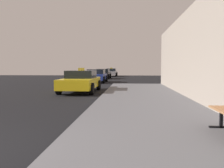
{
  "coord_description": "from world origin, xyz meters",
  "views": [
    {
      "loc": [
        3.32,
        -3.13,
        1.45
      ],
      "look_at": [
        2.77,
        4.38,
        0.92
      ],
      "focal_mm": 37.77,
      "sensor_mm": 36.0,
      "label": 1
    }
  ],
  "objects_px": {
    "car_blue": "(96,76)",
    "car_white": "(112,71)",
    "car_black": "(103,74)",
    "car_yellow": "(81,81)",
    "car_silver": "(111,72)"
  },
  "relations": [
    {
      "from": "car_blue",
      "to": "car_black",
      "type": "height_order",
      "value": "same"
    },
    {
      "from": "car_black",
      "to": "car_silver",
      "type": "distance_m",
      "value": 8.31
    },
    {
      "from": "car_blue",
      "to": "car_white",
      "type": "xyz_separation_m",
      "value": [
        -0.36,
        24.83,
        0.0
      ]
    },
    {
      "from": "car_silver",
      "to": "car_yellow",
      "type": "bearing_deg",
      "value": 90.33
    },
    {
      "from": "car_yellow",
      "to": "car_black",
      "type": "relative_size",
      "value": 1.02
    },
    {
      "from": "car_blue",
      "to": "car_black",
      "type": "distance_m",
      "value": 7.9
    },
    {
      "from": "car_blue",
      "to": "car_white",
      "type": "relative_size",
      "value": 0.97
    },
    {
      "from": "car_black",
      "to": "car_white",
      "type": "relative_size",
      "value": 1.02
    },
    {
      "from": "car_blue",
      "to": "car_silver",
      "type": "bearing_deg",
      "value": -90.76
    },
    {
      "from": "car_black",
      "to": "car_white",
      "type": "distance_m",
      "value": 16.93
    },
    {
      "from": "car_white",
      "to": "car_yellow",
      "type": "bearing_deg",
      "value": 91.22
    },
    {
      "from": "car_black",
      "to": "car_white",
      "type": "bearing_deg",
      "value": -89.46
    },
    {
      "from": "car_yellow",
      "to": "car_blue",
      "type": "xyz_separation_m",
      "value": [
        -0.36,
        8.95,
        -0.0
      ]
    },
    {
      "from": "car_yellow",
      "to": "car_blue",
      "type": "relative_size",
      "value": 1.07
    },
    {
      "from": "car_white",
      "to": "car_silver",
      "type": "bearing_deg",
      "value": 93.83
    }
  ]
}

